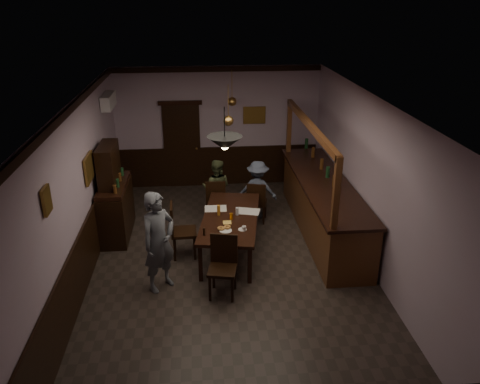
{
  "coord_description": "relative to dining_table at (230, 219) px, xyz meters",
  "views": [
    {
      "loc": [
        -0.49,
        -7.26,
        4.62
      ],
      "look_at": [
        0.25,
        0.74,
        1.15
      ],
      "focal_mm": 35.0,
      "sensor_mm": 36.0,
      "label": 1
    }
  ],
  "objects": [
    {
      "name": "newspaper_left",
      "position": [
        -0.26,
        0.35,
        0.07
      ],
      "size": [
        0.43,
        0.31,
        0.01
      ],
      "primitive_type": "cube",
      "rotation": [
        0.0,
        0.0,
        -0.03
      ],
      "color": "silver",
      "rests_on": "dining_table"
    },
    {
      "name": "chair_side",
      "position": [
        -0.96,
        -0.06,
        -0.11
      ],
      "size": [
        0.47,
        0.47,
        1.05
      ],
      "rotation": [
        0.0,
        0.0,
        1.6
      ],
      "color": "black",
      "rests_on": "ground"
    },
    {
      "name": "pepper_mill",
      "position": [
        -0.5,
        -0.69,
        0.13
      ],
      "size": [
        0.04,
        0.04,
        0.14
      ],
      "primitive_type": "cylinder",
      "color": "black",
      "rests_on": "dining_table"
    },
    {
      "name": "beer_glass",
      "position": [
        -0.21,
        0.07,
        0.16
      ],
      "size": [
        0.06,
        0.06,
        0.2
      ],
      "primitive_type": "cylinder",
      "color": "#BF721E",
      "rests_on": "dining_table"
    },
    {
      "name": "coffee_cup",
      "position": [
        0.2,
        -0.59,
        0.11
      ],
      "size": [
        0.09,
        0.09,
        0.07
      ],
      "primitive_type": "imported",
      "rotation": [
        0.0,
        0.0,
        -0.17
      ],
      "color": "white",
      "rests_on": "saucer"
    },
    {
      "name": "picture_left_small",
      "position": [
        -2.51,
        -2.14,
        1.46
      ],
      "size": [
        0.04,
        0.28,
        0.36
      ],
      "color": "olive",
      "rests_on": "ground"
    },
    {
      "name": "soda_can",
      "position": [
        0.01,
        -0.12,
        0.12
      ],
      "size": [
        0.07,
        0.07,
        0.12
      ],
      "primitive_type": "cylinder",
      "color": "orange",
      "rests_on": "dining_table"
    },
    {
      "name": "newspaper_right",
      "position": [
        0.36,
        0.17,
        0.07
      ],
      "size": [
        0.49,
        0.4,
        0.01
      ],
      "primitive_type": "cube",
      "rotation": [
        0.0,
        0.0,
        -0.27
      ],
      "color": "silver",
      "rests_on": "dining_table"
    },
    {
      "name": "pastry_plate",
      "position": [
        -0.12,
        -0.57,
        0.07
      ],
      "size": [
        0.22,
        0.22,
        0.01
      ],
      "primitive_type": "cylinder",
      "color": "white",
      "rests_on": "dining_table"
    },
    {
      "name": "chair_far_left",
      "position": [
        -0.22,
        1.33,
        -0.16
      ],
      "size": [
        0.42,
        0.42,
        0.96
      ],
      "rotation": [
        0.0,
        0.0,
        3.13
      ],
      "color": "black",
      "rests_on": "ground"
    },
    {
      "name": "person_standing",
      "position": [
        -1.24,
        -1.06,
        0.18
      ],
      "size": [
        0.74,
        0.74,
        1.73
      ],
      "primitive_type": "imported",
      "rotation": [
        0.0,
        0.0,
        0.76
      ],
      "color": "#585C65",
      "rests_on": "ground"
    },
    {
      "name": "ac_unit",
      "position": [
        -2.43,
        2.36,
        1.76
      ],
      "size": [
        0.2,
        0.85,
        0.3
      ],
      "color": "white",
      "rests_on": "ground"
    },
    {
      "name": "chair_near",
      "position": [
        -0.21,
        -1.3,
        -0.12
      ],
      "size": [
        0.53,
        0.53,
        1.02
      ],
      "rotation": [
        0.0,
        0.0,
        -0.21
      ],
      "color": "black",
      "rests_on": "ground"
    },
    {
      "name": "dining_table",
      "position": [
        0.0,
        0.0,
        0.0
      ],
      "size": [
        1.35,
        2.34,
        0.75
      ],
      "rotation": [
        0.0,
        0.0,
        -0.17
      ],
      "color": "black",
      "rests_on": "ground"
    },
    {
      "name": "pastry_ring_a",
      "position": [
        -0.2,
        -0.53,
        0.1
      ],
      "size": [
        0.13,
        0.13,
        0.04
      ],
      "primitive_type": "torus",
      "color": "#C68C47",
      "rests_on": "pastry_plate"
    },
    {
      "name": "water_glass",
      "position": [
        0.13,
        0.04,
        0.14
      ],
      "size": [
        0.06,
        0.06,
        0.15
      ],
      "primitive_type": "cylinder",
      "color": "silver",
      "rests_on": "dining_table"
    },
    {
      "name": "picture_back",
      "position": [
        0.85,
        3.42,
        1.11
      ],
      "size": [
        0.55,
        0.04,
        0.42
      ],
      "color": "olive",
      "rests_on": "ground"
    },
    {
      "name": "chair_far_right",
      "position": [
        0.65,
        1.18,
        -0.18
      ],
      "size": [
        0.49,
        0.49,
        0.93
      ],
      "rotation": [
        0.0,
        0.0,
        2.89
      ],
      "color": "black",
      "rests_on": "ground"
    },
    {
      "name": "pendant_iron",
      "position": [
        -0.13,
        -0.79,
        1.74
      ],
      "size": [
        0.56,
        0.56,
        0.68
      ],
      "color": "black",
      "rests_on": "ground"
    },
    {
      "name": "person_seated_right",
      "position": [
        0.7,
        1.45,
        -0.04
      ],
      "size": [
        0.93,
        0.66,
        1.29
      ],
      "primitive_type": "imported",
      "rotation": [
        0.0,
        0.0,
        2.9
      ],
      "color": "#4C576D",
      "rests_on": "ground"
    },
    {
      "name": "room",
      "position": [
        -0.05,
        -0.54,
        0.81
      ],
      "size": [
        5.01,
        8.01,
        3.01
      ],
      "color": "#2D2621",
      "rests_on": "ground"
    },
    {
      "name": "door_back",
      "position": [
        -0.95,
        3.41,
        0.36
      ],
      "size": [
        0.9,
        0.06,
        2.1
      ],
      "primitive_type": "cube",
      "color": "black",
      "rests_on": "ground"
    },
    {
      "name": "pastry_ring_b",
      "position": [
        -0.09,
        -0.49,
        0.1
      ],
      "size": [
        0.13,
        0.13,
        0.04
      ],
      "primitive_type": "torus",
      "color": "#C68C47",
      "rests_on": "pastry_plate"
    },
    {
      "name": "bar_counter",
      "position": [
        1.94,
        0.67,
        -0.09
      ],
      "size": [
        0.97,
        4.18,
        2.34
      ],
      "color": "#4C2514",
      "rests_on": "ground"
    },
    {
      "name": "pendant_brass_far",
      "position": [
        0.25,
        2.72,
        1.61
      ],
      "size": [
        0.2,
        0.2,
        0.81
      ],
      "color": "#BF8C3F",
      "rests_on": "ground"
    },
    {
      "name": "napkin",
      "position": [
        -0.08,
        -0.25,
        0.07
      ],
      "size": [
        0.17,
        0.17,
        0.0
      ],
      "primitive_type": "cube",
      "rotation": [
        0.0,
        0.0,
        -0.17
      ],
      "color": "#DEB451",
      "rests_on": "dining_table"
    },
    {
      "name": "person_seated_left",
      "position": [
        -0.19,
        1.6,
        -0.03
      ],
      "size": [
        0.71,
        0.59,
        1.31
      ],
      "primitive_type": "imported",
      "rotation": [
        0.0,
        0.0,
        2.97
      ],
      "color": "#4B5533",
      "rests_on": "ground"
    },
    {
      "name": "sideboard",
      "position": [
        -2.26,
        0.92,
        0.08
      ],
      "size": [
        0.52,
        1.45,
        1.91
      ],
      "color": "black",
      "rests_on": "ground"
    },
    {
      "name": "pendant_brass_mid",
      "position": [
        0.05,
        1.04,
        1.61
      ],
      "size": [
        0.2,
        0.2,
        0.81
      ],
      "color": "#BF8C3F",
      "rests_on": "ground"
    },
    {
      "name": "saucer",
      "position": [
        0.17,
        -0.55,
        0.07
      ],
      "size": [
        0.15,
        0.15,
        0.01
      ],
      "primitive_type": "cylinder",
      "color": "white",
      "rests_on": "dining_table"
    },
    {
      "name": "picture_left_large",
      "position": [
        -2.51,
        0.26,
        1.01
      ],
      "size": [
        0.04,
        0.62,
        0.48
      ],
      "color": "olive",
      "rests_on": "ground"
    }
  ]
}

